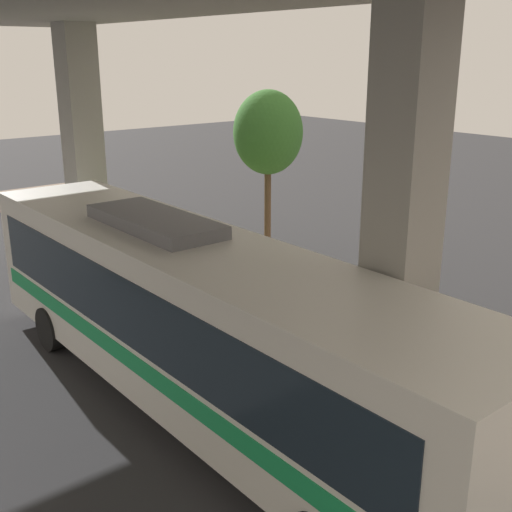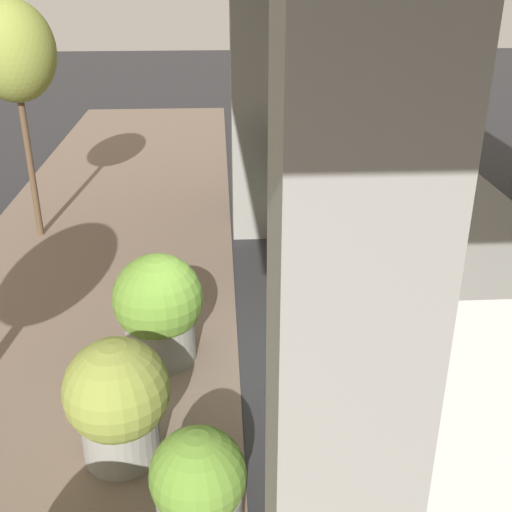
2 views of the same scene
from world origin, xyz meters
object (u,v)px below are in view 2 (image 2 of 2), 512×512
(planter_extra, at_px, (199,490))
(fire_hydrant, at_px, (178,282))
(planter_front, at_px, (159,308))
(bus, at_px, (354,201))
(street_tree_far, at_px, (13,52))
(planter_back, at_px, (118,400))

(planter_extra, bearing_deg, fire_hydrant, 95.53)
(planter_front, relative_size, planter_extra, 1.23)
(bus, distance_m, planter_front, 4.37)
(fire_hydrant, relative_size, planter_extra, 0.58)
(planter_extra, bearing_deg, bus, 64.75)
(planter_front, xyz_separation_m, street_tree_far, (-3.34, 5.49, 3.32))
(street_tree_far, bearing_deg, fire_hydrant, -45.50)
(planter_extra, xyz_separation_m, street_tree_far, (-4.07, 9.28, 3.50))
(planter_extra, relative_size, street_tree_far, 0.28)
(fire_hydrant, bearing_deg, planter_extra, -84.47)
(street_tree_far, bearing_deg, planter_front, -58.69)
(street_tree_far, bearing_deg, planter_extra, -66.31)
(planter_front, bearing_deg, street_tree_far, 121.31)
(fire_hydrant, height_order, planter_front, planter_front)
(bus, xyz_separation_m, planter_front, (-3.60, -2.30, -0.94))
(planter_front, bearing_deg, bus, 32.54)
(fire_hydrant, xyz_separation_m, planter_extra, (0.55, -5.70, 0.32))
(bus, height_order, planter_back, bus)
(fire_hydrant, height_order, street_tree_far, street_tree_far)
(bus, distance_m, planter_extra, 6.82)
(planter_front, height_order, planter_extra, planter_front)
(planter_back, distance_m, planter_extra, 1.82)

